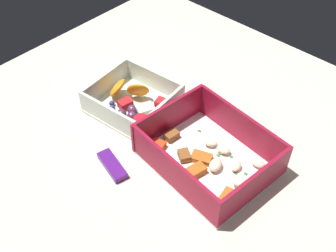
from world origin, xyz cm
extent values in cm
cube|color=beige|center=(0.00, 0.00, 1.00)|extent=(80.00, 80.00, 2.00)
cube|color=white|center=(-11.32, 1.01, 2.30)|extent=(22.65, 18.80, 0.60)
cube|color=maroon|center=(-21.41, 2.16, 5.78)|extent=(2.48, 16.49, 6.37)
cube|color=maroon|center=(-1.24, -0.15, 5.78)|extent=(2.48, 16.49, 6.37)
cube|color=maroon|center=(-10.42, 8.92, 5.78)|extent=(19.64, 2.84, 6.37)
cube|color=maroon|center=(-12.23, -6.90, 5.78)|extent=(19.64, 2.84, 6.37)
ellipsoid|color=beige|center=(-9.55, -2.07, 3.42)|extent=(2.87, 2.61, 1.18)
ellipsoid|color=beige|center=(-12.22, -2.28, 3.47)|extent=(2.92, 2.45, 1.25)
ellipsoid|color=beige|center=(-18.36, -3.90, 3.44)|extent=(2.65, 2.07, 1.20)
ellipsoid|color=beige|center=(-18.78, 1.57, 3.62)|extent=(3.55, 3.35, 1.45)
ellipsoid|color=beige|center=(-15.99, -0.82, 3.42)|extent=(1.97, 2.56, 1.17)
ellipsoid|color=beige|center=(-13.39, 1.50, 3.63)|extent=(2.72, 3.36, 1.47)
cube|color=brown|center=(-3.14, 1.27, 3.29)|extent=(2.02, 2.75, 1.38)
cube|color=#AD5B1E|center=(-11.63, 4.45, 3.27)|extent=(2.72, 3.58, 1.34)
cube|color=brown|center=(-7.99, 3.29, 3.26)|extent=(3.08, 2.89, 1.31)
cube|color=#AD5B1E|center=(-10.41, 1.55, 3.12)|extent=(4.08, 3.43, 1.05)
cube|color=red|center=(-3.03, 5.00, 3.22)|extent=(2.95, 3.35, 1.23)
cube|color=#AD5B1E|center=(-18.73, 5.05, 3.21)|extent=(2.63, 3.23, 1.22)
cube|color=#387A33|center=(-16.54, -0.23, 2.70)|extent=(0.60, 0.40, 0.20)
cube|color=#387A33|center=(-5.77, -3.51, 2.70)|extent=(0.60, 0.40, 0.20)
cube|color=#387A33|center=(-11.97, -1.20, 2.70)|extent=(0.60, 0.40, 0.20)
cube|color=#387A33|center=(-17.92, -1.07, 2.70)|extent=(0.60, 0.40, 0.20)
cube|color=#387A33|center=(-13.92, -2.45, 2.70)|extent=(0.60, 0.40, 0.20)
cube|color=silver|center=(8.33, -0.15, 2.30)|extent=(16.27, 15.30, 0.60)
cube|color=silver|center=(1.21, -0.89, 4.79)|extent=(2.03, 13.82, 4.38)
cube|color=silver|center=(15.45, 0.60, 4.79)|extent=(2.03, 13.82, 4.38)
cube|color=silver|center=(7.65, 6.43, 4.79)|extent=(13.71, 2.02, 4.38)
cube|color=silver|center=(9.02, -6.73, 4.79)|extent=(13.71, 2.02, 4.38)
ellipsoid|color=orange|center=(8.89, -2.15, 4.99)|extent=(5.27, 5.08, 4.58)
ellipsoid|color=orange|center=(12.54, -0.24, 4.85)|extent=(5.30, 5.57, 4.30)
cube|color=#F4EACC|center=(4.83, 0.09, 3.59)|extent=(3.52, 3.98, 1.97)
cube|color=red|center=(3.78, -3.78, 3.43)|extent=(3.22, 2.75, 1.66)
cube|color=red|center=(9.20, 1.16, 3.38)|extent=(2.42, 2.94, 1.57)
sphere|color=#562D4C|center=(7.48, 3.76, 3.56)|extent=(1.93, 1.93, 1.93)
sphere|color=#562D4C|center=(9.94, 4.82, 3.55)|extent=(1.90, 1.90, 1.90)
sphere|color=#562D4C|center=(5.66, 4.91, 3.52)|extent=(1.84, 1.84, 1.84)
sphere|color=#562D4C|center=(6.76, 1.57, 3.59)|extent=(1.98, 1.98, 1.98)
sphere|color=#562D4C|center=(8.20, 5.14, 3.35)|extent=(1.49, 1.49, 1.49)
sphere|color=#562D4C|center=(5.66, 2.75, 3.52)|extent=(1.84, 1.84, 1.84)
cone|color=red|center=(2.85, 3.04, 3.74)|extent=(2.86, 2.86, 2.29)
sphere|color=navy|center=(10.41, 3.51, 3.15)|extent=(1.11, 1.11, 1.11)
sphere|color=navy|center=(11.95, 4.81, 3.11)|extent=(1.02, 1.02, 1.02)
sphere|color=navy|center=(11.44, 2.70, 3.16)|extent=(1.12, 1.12, 1.12)
cube|color=#51197A|center=(-0.01, 12.91, 2.60)|extent=(7.38, 4.06, 1.20)
camera|label=1|loc=(-37.74, 39.66, 57.93)|focal=44.41mm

